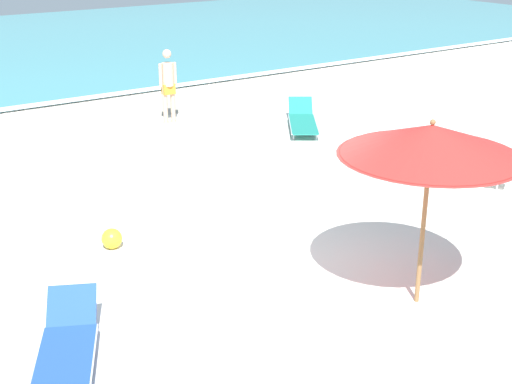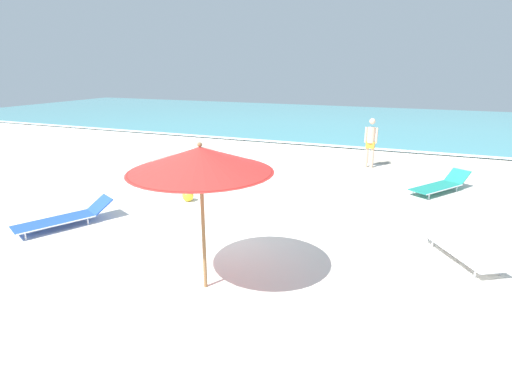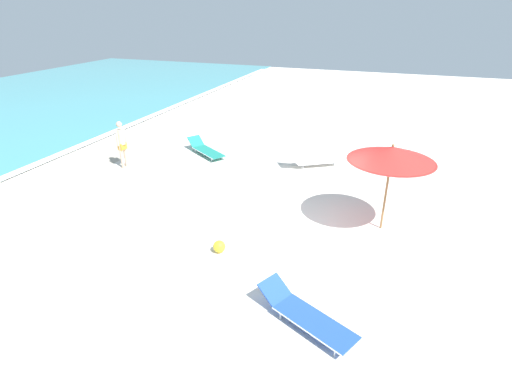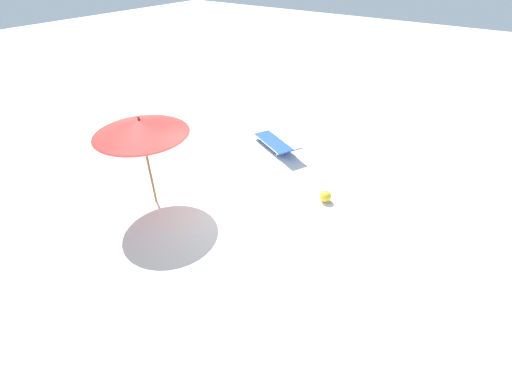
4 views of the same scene
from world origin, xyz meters
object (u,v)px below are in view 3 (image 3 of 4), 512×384
at_px(beachgoer_wading_adult, 122,142).
at_px(beach_ball, 219,246).
at_px(lounger_stack, 406,164).
at_px(sun_lounger_near_water_left, 305,314).
at_px(beach_umbrella, 392,154).
at_px(sun_lounger_beside_umbrella, 206,149).
at_px(sun_lounger_under_umbrella, 311,161).

height_order(beachgoer_wading_adult, beach_ball, beachgoer_wading_adult).
bearing_deg(lounger_stack, sun_lounger_near_water_left, -174.24).
bearing_deg(beach_umbrella, sun_lounger_near_water_left, 165.68).
bearing_deg(beachgoer_wading_adult, beach_ball, -121.03).
relative_size(beach_umbrella, sun_lounger_near_water_left, 1.12).
bearing_deg(beach_ball, lounger_stack, -28.64).
bearing_deg(lounger_stack, beach_ball, 166.85).
bearing_deg(lounger_stack, beach_umbrella, -170.28).
bearing_deg(beach_ball, sun_lounger_beside_umbrella, 29.32).
xyz_separation_m(beach_umbrella, beach_ball, (-2.62, 3.69, -2.01)).
height_order(beach_umbrella, sun_lounger_near_water_left, beach_umbrella).
xyz_separation_m(sun_lounger_beside_umbrella, beachgoer_wading_adult, (-2.32, 2.26, 0.79)).
distance_m(beach_umbrella, sun_lounger_near_water_left, 4.84).
height_order(sun_lounger_beside_umbrella, beach_ball, sun_lounger_beside_umbrella).
xyz_separation_m(sun_lounger_under_umbrella, beachgoer_wading_adult, (-2.52, 6.64, 0.78)).
height_order(sun_lounger_under_umbrella, sun_lounger_beside_umbrella, sun_lounger_under_umbrella).
distance_m(beach_umbrella, lounger_stack, 5.50).
height_order(sun_lounger_under_umbrella, beach_ball, sun_lounger_under_umbrella).
relative_size(lounger_stack, beach_ball, 6.32).
xyz_separation_m(beach_umbrella, lounger_stack, (5.09, -0.51, -2.04)).
height_order(sun_lounger_under_umbrella, beachgoer_wading_adult, beachgoer_wading_adult).
bearing_deg(sun_lounger_under_umbrella, beachgoer_wading_adult, 78.39).
distance_m(beach_umbrella, sun_lounger_beside_umbrella, 8.40).
height_order(lounger_stack, sun_lounger_beside_umbrella, sun_lounger_beside_umbrella).
xyz_separation_m(beachgoer_wading_adult, beach_ball, (-4.03, -5.83, -0.84)).
xyz_separation_m(sun_lounger_under_umbrella, sun_lounger_beside_umbrella, (-0.20, 4.37, -0.01)).
distance_m(sun_lounger_under_umbrella, sun_lounger_near_water_left, 8.41).
relative_size(beach_umbrella, sun_lounger_beside_umbrella, 1.14).
bearing_deg(beach_umbrella, beach_ball, 125.35).
bearing_deg(sun_lounger_under_umbrella, beach_ball, 140.56).
relative_size(beach_umbrella, sun_lounger_under_umbrella, 1.21).
bearing_deg(lounger_stack, sun_lounger_beside_umbrella, 115.38).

